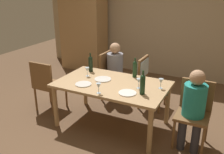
{
  "coord_description": "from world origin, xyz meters",
  "views": [
    {
      "loc": [
        1.59,
        -3.17,
        2.18
      ],
      "look_at": [
        0.0,
        0.0,
        0.82
      ],
      "focal_mm": 40.39,
      "sensor_mm": 36.0,
      "label": 1
    }
  ],
  "objects_px": {
    "wine_bottle_short_olive": "(135,68)",
    "wine_glass_near_left": "(87,70)",
    "person_woman_host": "(116,68)",
    "dinner_plate_host": "(127,93)",
    "wine_glass_near_right": "(99,86)",
    "chair_far_left": "(111,72)",
    "dinner_plate_guest_right": "(83,84)",
    "chair_far_right": "(147,75)",
    "wine_glass_centre": "(161,82)",
    "wine_bottle_tall_green": "(91,63)",
    "dinner_plate_guest_left": "(103,79)",
    "chair_left_end": "(46,83)",
    "wine_glass_far": "(139,81)",
    "dining_table": "(112,88)",
    "person_man_bearded": "(194,104)",
    "wine_bottle_dark_red": "(143,84)",
    "chair_right_end": "(194,109)",
    "armoire_cabinet": "(83,26)"
  },
  "relations": [
    {
      "from": "wine_bottle_short_olive",
      "to": "wine_glass_near_left",
      "type": "height_order",
      "value": "wine_bottle_short_olive"
    },
    {
      "from": "person_woman_host",
      "to": "dinner_plate_host",
      "type": "xyz_separation_m",
      "value": [
        0.71,
        -1.12,
        0.08
      ]
    },
    {
      "from": "wine_glass_near_left",
      "to": "wine_glass_near_right",
      "type": "xyz_separation_m",
      "value": [
        0.5,
        -0.5,
        0.0
      ]
    },
    {
      "from": "chair_far_left",
      "to": "wine_glass_near_left",
      "type": "bearing_deg",
      "value": -2.26
    },
    {
      "from": "wine_bottle_short_olive",
      "to": "dinner_plate_guest_right",
      "type": "distance_m",
      "value": 0.87
    },
    {
      "from": "chair_far_right",
      "to": "wine_glass_centre",
      "type": "distance_m",
      "value": 0.91
    },
    {
      "from": "wine_glass_near_left",
      "to": "dinner_plate_host",
      "type": "bearing_deg",
      "value": -21.22
    },
    {
      "from": "person_woman_host",
      "to": "wine_bottle_tall_green",
      "type": "distance_m",
      "value": 0.64
    },
    {
      "from": "dinner_plate_guest_right",
      "to": "dinner_plate_host",
      "type": "bearing_deg",
      "value": 0.45
    },
    {
      "from": "chair_far_right",
      "to": "person_woman_host",
      "type": "relative_size",
      "value": 0.82
    },
    {
      "from": "dinner_plate_guest_left",
      "to": "wine_bottle_tall_green",
      "type": "bearing_deg",
      "value": 145.9
    },
    {
      "from": "chair_left_end",
      "to": "wine_glass_far",
      "type": "xyz_separation_m",
      "value": [
        1.65,
        0.08,
        0.29
      ]
    },
    {
      "from": "person_woman_host",
      "to": "wine_glass_centre",
      "type": "xyz_separation_m",
      "value": [
        1.07,
        -0.74,
        0.18
      ]
    },
    {
      "from": "wine_bottle_short_olive",
      "to": "dinner_plate_guest_left",
      "type": "height_order",
      "value": "wine_bottle_short_olive"
    },
    {
      "from": "dining_table",
      "to": "chair_far_left",
      "type": "xyz_separation_m",
      "value": [
        -0.47,
        0.88,
        -0.11
      ]
    },
    {
      "from": "chair_far_right",
      "to": "wine_bottle_tall_green",
      "type": "bearing_deg",
      "value": -55.85
    },
    {
      "from": "wine_glass_centre",
      "to": "person_man_bearded",
      "type": "bearing_deg",
      "value": -17.9
    },
    {
      "from": "person_man_bearded",
      "to": "wine_bottle_dark_red",
      "type": "height_order",
      "value": "person_man_bearded"
    },
    {
      "from": "wine_glass_far",
      "to": "wine_bottle_tall_green",
      "type": "bearing_deg",
      "value": 162.11
    },
    {
      "from": "wine_glass_centre",
      "to": "wine_glass_far",
      "type": "height_order",
      "value": "same"
    },
    {
      "from": "wine_glass_centre",
      "to": "dinner_plate_guest_right",
      "type": "xyz_separation_m",
      "value": [
        -1.08,
        -0.38,
        -0.1
      ]
    },
    {
      "from": "wine_glass_far",
      "to": "wine_glass_centre",
      "type": "bearing_deg",
      "value": 26.1
    },
    {
      "from": "chair_right_end",
      "to": "wine_bottle_tall_green",
      "type": "relative_size",
      "value": 2.83
    },
    {
      "from": "wine_glass_near_left",
      "to": "wine_glass_centre",
      "type": "xyz_separation_m",
      "value": [
        1.22,
        0.04,
        0.0
      ]
    },
    {
      "from": "person_woman_host",
      "to": "wine_bottle_dark_red",
      "type": "height_order",
      "value": "person_woman_host"
    },
    {
      "from": "chair_far_left",
      "to": "wine_bottle_short_olive",
      "type": "distance_m",
      "value": 0.9
    },
    {
      "from": "person_woman_host",
      "to": "wine_glass_near_left",
      "type": "xyz_separation_m",
      "value": [
        -0.14,
        -0.79,
        0.18
      ]
    },
    {
      "from": "chair_far_left",
      "to": "wine_glass_near_right",
      "type": "relative_size",
      "value": 6.17
    },
    {
      "from": "chair_left_end",
      "to": "wine_bottle_short_olive",
      "type": "height_order",
      "value": "wine_bottle_short_olive"
    },
    {
      "from": "wine_bottle_tall_green",
      "to": "wine_glass_centre",
      "type": "distance_m",
      "value": 1.3
    },
    {
      "from": "wine_bottle_short_olive",
      "to": "wine_glass_near_right",
      "type": "distance_m",
      "value": 0.84
    },
    {
      "from": "chair_far_left",
      "to": "person_woman_host",
      "type": "xyz_separation_m",
      "value": [
        0.11,
        -0.0,
        0.12
      ]
    },
    {
      "from": "chair_far_left",
      "to": "armoire_cabinet",
      "type": "bearing_deg",
      "value": -132.86
    },
    {
      "from": "wine_bottle_short_olive",
      "to": "armoire_cabinet",
      "type": "bearing_deg",
      "value": 139.27
    },
    {
      "from": "dinner_plate_host",
      "to": "dinner_plate_guest_right",
      "type": "height_order",
      "value": "same"
    },
    {
      "from": "wine_bottle_dark_red",
      "to": "wine_glass_far",
      "type": "bearing_deg",
      "value": 126.01
    },
    {
      "from": "chair_far_right",
      "to": "wine_bottle_dark_red",
      "type": "distance_m",
      "value": 1.12
    },
    {
      "from": "person_woman_host",
      "to": "person_man_bearded",
      "type": "xyz_separation_m",
      "value": [
        1.58,
        -0.91,
        0.0
      ]
    },
    {
      "from": "wine_bottle_tall_green",
      "to": "wine_bottle_short_olive",
      "type": "relative_size",
      "value": 1.02
    },
    {
      "from": "chair_right_end",
      "to": "wine_glass_centre",
      "type": "height_order",
      "value": "chair_right_end"
    },
    {
      "from": "chair_far_left",
      "to": "person_woman_host",
      "type": "height_order",
      "value": "person_woman_host"
    },
    {
      "from": "chair_far_left",
      "to": "wine_glass_far",
      "type": "distance_m",
      "value": 1.29
    },
    {
      "from": "wine_bottle_tall_green",
      "to": "dinner_plate_host",
      "type": "distance_m",
      "value": 1.09
    },
    {
      "from": "armoire_cabinet",
      "to": "chair_left_end",
      "type": "relative_size",
      "value": 2.37
    },
    {
      "from": "dinner_plate_host",
      "to": "dining_table",
      "type": "bearing_deg",
      "value": 146.25
    },
    {
      "from": "wine_glass_near_left",
      "to": "dinner_plate_guest_left",
      "type": "distance_m",
      "value": 0.32
    },
    {
      "from": "wine_bottle_short_olive",
      "to": "wine_glass_near_left",
      "type": "distance_m",
      "value": 0.77
    },
    {
      "from": "chair_far_left",
      "to": "wine_glass_far",
      "type": "bearing_deg",
      "value": 45.42
    },
    {
      "from": "dining_table",
      "to": "person_man_bearded",
      "type": "distance_m",
      "value": 1.22
    },
    {
      "from": "person_woman_host",
      "to": "dinner_plate_host",
      "type": "height_order",
      "value": "person_woman_host"
    }
  ]
}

